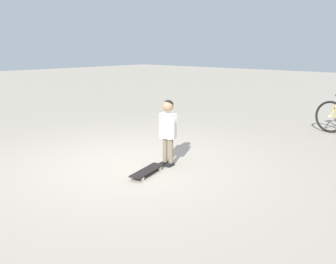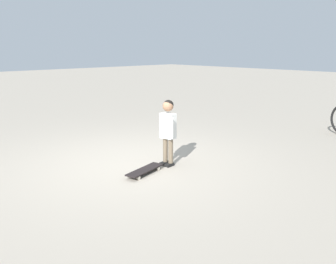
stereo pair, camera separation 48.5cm
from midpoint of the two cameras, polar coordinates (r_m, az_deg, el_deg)
ground_plane at (r=5.93m, az=-8.62°, el=-5.08°), size 50.00×50.00×0.00m
child_person at (r=5.64m, az=-2.47°, el=1.03°), size 0.39×0.21×1.06m
skateboard at (r=5.40m, az=-5.92°, el=-6.18°), size 0.35×0.74×0.07m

